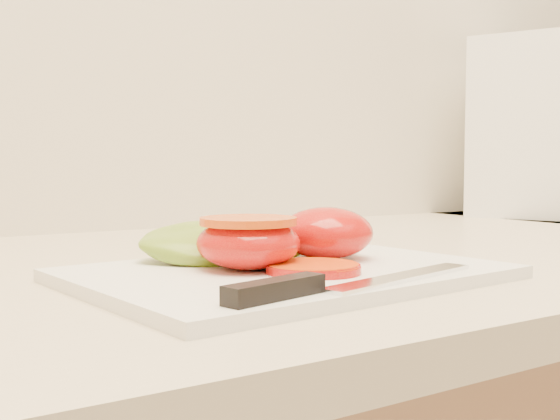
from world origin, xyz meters
TOP-DOWN VIEW (x-y plane):
  - cutting_board at (-0.45, 1.55)m, footprint 0.34×0.26m
  - tomato_half_dome at (-0.40, 1.57)m, footprint 0.08×0.08m
  - tomato_half_cut at (-0.48, 1.56)m, footprint 0.08×0.08m
  - tomato_slice_0 at (-0.45, 1.51)m, footprint 0.07×0.07m
  - tomato_slice_1 at (-0.45, 1.51)m, footprint 0.06×0.06m
  - lettuce_leaf_0 at (-0.47, 1.61)m, footprint 0.17×0.14m
  - knife at (-0.49, 1.45)m, footprint 0.23×0.05m
  - appliance at (0.29, 1.82)m, footprint 0.28×0.31m

SIDE VIEW (x-z plane):
  - cutting_board at x=-0.45m, z-range 0.93..0.94m
  - tomato_slice_1 at x=-0.45m, z-range 0.94..0.95m
  - tomato_slice_0 at x=-0.45m, z-range 0.94..0.95m
  - knife at x=-0.49m, z-range 0.94..0.95m
  - lettuce_leaf_0 at x=-0.47m, z-range 0.94..0.97m
  - tomato_half_cut at x=-0.48m, z-range 0.94..0.98m
  - tomato_half_dome at x=-0.40m, z-range 0.94..0.98m
  - appliance at x=0.29m, z-range 0.93..1.23m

